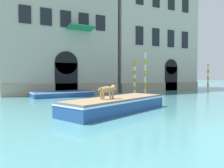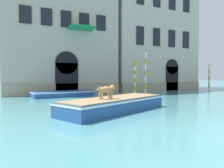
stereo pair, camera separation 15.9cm
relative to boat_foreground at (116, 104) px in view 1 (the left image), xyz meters
The scene contains 8 objects.
palazzo_left 16.47m from the boat_foreground, 89.12° to the left, with size 11.45×7.40×18.58m.
palazzo_right 19.78m from the boat_foreground, 48.69° to the left, with size 11.59×6.13×15.02m.
boat_foreground is the anchor object (origin of this frame).
dog_on_deck 1.12m from the boat_foreground, 147.97° to the right, with size 1.07×0.42×0.72m.
boat_moored_near_palazzo 9.11m from the boat_foreground, 93.60° to the left, with size 5.49×2.43×0.48m.
mooring_pole_0 19.10m from the boat_foreground, 26.12° to the left, with size 0.24×0.24×3.24m.
mooring_pole_1 10.21m from the boat_foreground, 46.10° to the left, with size 0.20×0.20×4.27m.
mooring_pole_2 10.78m from the boat_foreground, 52.28° to the left, with size 0.28×0.28×3.40m.
Camera 1 is at (-7.64, -3.01, 1.94)m, focal length 35.00 mm.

